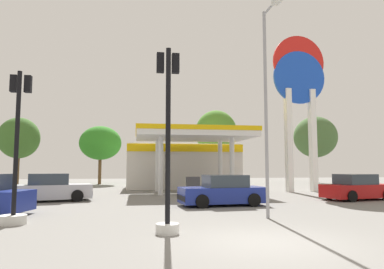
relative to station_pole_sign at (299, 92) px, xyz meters
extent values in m
plane|color=slate|center=(-8.73, -15.56, -7.29)|extent=(90.00, 90.00, 0.00)
cube|color=beige|center=(-7.94, 6.25, -5.48)|extent=(9.27, 5.40, 3.64)
cube|color=#EAB70C|center=(-7.94, 3.51, -4.01)|extent=(9.27, 0.12, 0.60)
cube|color=white|center=(-7.94, 0.28, -3.37)|extent=(7.85, 5.95, 0.35)
cube|color=#EAB70C|center=(-7.94, 0.28, -3.04)|extent=(7.95, 6.05, 0.30)
cylinder|color=silver|center=(-10.29, -1.36, -5.42)|extent=(0.32, 0.32, 3.75)
cylinder|color=silver|center=(-5.58, -1.36, -5.42)|extent=(0.32, 0.32, 3.75)
cylinder|color=silver|center=(-10.29, 1.92, -5.42)|extent=(0.32, 0.32, 3.75)
cylinder|color=silver|center=(-5.58, 1.92, -5.42)|extent=(0.32, 0.32, 3.75)
cube|color=#4C4C51|center=(-7.94, 0.28, -6.74)|extent=(0.90, 0.60, 1.10)
cube|color=white|center=(-0.94, -0.01, -3.54)|extent=(0.40, 0.56, 7.51)
cube|color=white|center=(0.94, -0.01, -3.54)|extent=(0.40, 0.56, 7.51)
cylinder|color=blue|center=(0.00, -0.01, 1.10)|extent=(3.94, 0.22, 3.94)
cylinder|color=red|center=(0.00, 0.01, 2.28)|extent=(3.94, 0.22, 3.94)
cube|color=white|center=(0.00, 0.05, 1.69)|extent=(3.63, 0.08, 0.71)
cylinder|color=black|center=(-8.99, -8.60, -6.99)|extent=(0.62, 0.27, 0.60)
cylinder|color=black|center=(-9.15, -6.99, -6.99)|extent=(0.62, 0.27, 0.60)
cylinder|color=black|center=(-6.54, -8.36, -6.99)|extent=(0.62, 0.27, 0.60)
cylinder|color=black|center=(-6.70, -6.74, -6.99)|extent=(0.62, 0.27, 0.60)
cube|color=navy|center=(-7.85, -7.67, -6.80)|extent=(4.11, 2.04, 0.72)
cube|color=#2D3842|center=(-7.71, -7.66, -6.17)|extent=(2.02, 1.65, 0.60)
cube|color=black|center=(-9.78, -7.86, -6.90)|extent=(0.27, 1.58, 0.23)
cylinder|color=black|center=(1.17, -5.16, -7.00)|extent=(0.62, 0.32, 0.60)
cylinder|color=black|center=(-1.20, -5.63, -7.00)|extent=(0.62, 0.32, 0.60)
cylinder|color=black|center=(-0.89, -7.20, -7.00)|extent=(0.62, 0.32, 0.60)
cube|color=#A51111|center=(0.14, -6.18, -6.80)|extent=(4.15, 2.36, 0.71)
cube|color=#2D3842|center=(0.00, -6.21, -6.19)|extent=(2.10, 1.78, 0.60)
cube|color=black|center=(2.02, -5.81, -6.90)|extent=(0.41, 1.55, 0.22)
cylinder|color=black|center=(-16.51, -8.83, -6.97)|extent=(0.68, 0.37, 0.65)
cylinder|color=black|center=(-15.23, -3.18, -6.99)|extent=(0.65, 0.35, 0.61)
cylinder|color=black|center=(-14.84, -4.78, -6.99)|extent=(0.65, 0.35, 0.61)
cylinder|color=black|center=(-17.66, -3.77, -6.99)|extent=(0.65, 0.35, 0.61)
cylinder|color=black|center=(-17.27, -5.37, -6.99)|extent=(0.65, 0.35, 0.61)
cube|color=#B2B2BA|center=(-16.25, -4.27, -6.79)|extent=(4.32, 2.59, 0.73)
cube|color=#2D3842|center=(-16.39, -4.31, -6.15)|extent=(2.22, 1.91, 0.61)
cube|color=black|center=(-14.33, -3.81, -6.89)|extent=(0.49, 1.59, 0.23)
cylinder|color=silver|center=(-15.67, -11.81, -7.15)|extent=(0.81, 0.81, 0.30)
cylinder|color=black|center=(-15.67, -11.81, -4.68)|extent=(0.14, 0.14, 4.64)
cube|color=black|center=(-15.89, -11.65, -2.75)|extent=(0.21, 0.20, 0.57)
sphere|color=red|center=(-15.89, -11.53, -2.57)|extent=(0.15, 0.15, 0.15)
sphere|color=#D89E0C|center=(-15.89, -11.53, -2.75)|extent=(0.15, 0.15, 0.15)
sphere|color=green|center=(-15.89, -11.53, -2.93)|extent=(0.15, 0.15, 0.15)
cube|color=black|center=(-15.45, -11.65, -2.75)|extent=(0.21, 0.20, 0.57)
sphere|color=red|center=(-15.45, -11.53, -2.57)|extent=(0.15, 0.15, 0.15)
sphere|color=#D89E0C|center=(-15.45, -11.53, -2.75)|extent=(0.15, 0.15, 0.15)
sphere|color=green|center=(-15.45, -11.53, -2.93)|extent=(0.15, 0.15, 0.15)
cylinder|color=silver|center=(-11.00, -14.08, -7.16)|extent=(0.64, 0.64, 0.27)
cylinder|color=black|center=(-11.00, -14.08, -4.57)|extent=(0.14, 0.14, 4.91)
cube|color=black|center=(-11.22, -13.92, -2.50)|extent=(0.21, 0.20, 0.57)
sphere|color=red|center=(-11.22, -13.79, -2.32)|extent=(0.15, 0.15, 0.15)
sphere|color=#D89E0C|center=(-11.22, -13.79, -2.50)|extent=(0.15, 0.15, 0.15)
sphere|color=green|center=(-11.22, -13.79, -2.68)|extent=(0.15, 0.15, 0.15)
cube|color=black|center=(-10.78, -13.92, -2.50)|extent=(0.21, 0.20, 0.57)
sphere|color=red|center=(-10.78, -13.79, -2.32)|extent=(0.15, 0.15, 0.15)
sphere|color=#D89E0C|center=(-10.78, -13.79, -2.50)|extent=(0.15, 0.15, 0.15)
sphere|color=green|center=(-10.78, -13.79, -2.68)|extent=(0.15, 0.15, 0.15)
cylinder|color=brown|center=(-23.47, 13.32, -5.71)|extent=(0.32, 0.32, 3.17)
ellipsoid|color=#396126|center=(-23.47, 13.32, -2.63)|extent=(3.98, 3.98, 4.09)
cylinder|color=brown|center=(-15.53, 13.48, -5.98)|extent=(0.33, 0.33, 2.64)
ellipsoid|color=#2E7D21|center=(-15.53, 13.48, -3.05)|extent=(4.30, 4.30, 3.51)
cylinder|color=brown|center=(-3.51, 12.09, -5.40)|extent=(0.33, 0.33, 3.78)
ellipsoid|color=#477F27|center=(-3.51, 12.09, -1.87)|extent=(4.39, 4.39, 4.63)
cylinder|color=brown|center=(8.02, 12.50, -5.63)|extent=(0.34, 0.34, 3.33)
ellipsoid|color=#436535|center=(8.02, 12.50, -2.18)|extent=(4.75, 4.75, 4.59)
cylinder|color=gray|center=(-7.24, -11.84, -3.52)|extent=(0.12, 0.12, 7.55)
cylinder|color=gray|center=(-7.24, -12.44, 0.16)|extent=(0.09, 1.20, 0.09)
cube|color=beige|center=(-7.24, -13.04, 0.11)|extent=(0.24, 0.44, 0.16)
camera|label=1|loc=(-11.88, -23.72, -5.47)|focal=32.57mm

